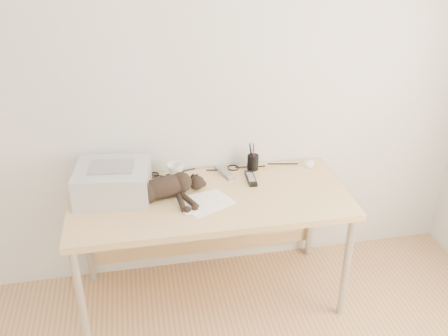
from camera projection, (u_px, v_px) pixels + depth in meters
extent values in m
plane|color=silver|center=(199.00, 83.00, 2.90)|extent=(3.50, 0.00, 3.50)
cube|color=tan|center=(210.00, 200.00, 2.86)|extent=(1.60, 0.70, 0.04)
cylinder|color=#AEAEB0|center=(81.00, 302.00, 2.65)|extent=(0.04, 0.04, 0.70)
cylinder|color=#AEAEB0|center=(346.00, 268.00, 2.90)|extent=(0.04, 0.04, 0.70)
cylinder|color=#AEAEB0|center=(87.00, 236.00, 3.17)|extent=(0.04, 0.04, 0.70)
cylinder|color=#AEAEB0|center=(311.00, 212.00, 3.42)|extent=(0.04, 0.04, 0.70)
cube|color=tan|center=(203.00, 215.00, 3.30)|extent=(1.48, 0.02, 0.60)
cube|color=#B1B1B6|center=(113.00, 182.00, 2.82)|extent=(0.45, 0.39, 0.18)
cube|color=black|center=(113.00, 180.00, 2.81)|extent=(0.35, 0.06, 0.11)
cube|color=gray|center=(111.00, 167.00, 2.77)|extent=(0.26, 0.20, 0.01)
cube|color=white|center=(208.00, 203.00, 2.78)|extent=(0.32, 0.28, 0.00)
cube|color=white|center=(202.00, 202.00, 2.80)|extent=(0.30, 0.25, 0.00)
ellipsoid|color=black|center=(164.00, 187.00, 2.82)|extent=(0.33, 0.21, 0.13)
sphere|color=black|center=(143.00, 194.00, 2.76)|extent=(0.13, 0.13, 0.13)
ellipsoid|color=black|center=(197.00, 183.00, 2.90)|extent=(0.11, 0.11, 0.08)
cone|color=black|center=(193.00, 175.00, 2.92)|extent=(0.04, 0.05, 0.04)
cone|color=black|center=(197.00, 175.00, 2.92)|extent=(0.04, 0.05, 0.04)
cylinder|color=black|center=(181.00, 202.00, 2.77)|extent=(0.08, 0.18, 0.03)
cylinder|color=black|center=(188.00, 200.00, 2.79)|extent=(0.08, 0.18, 0.03)
cylinder|color=black|center=(120.00, 203.00, 2.77)|extent=(0.19, 0.08, 0.02)
imported|color=white|center=(175.00, 171.00, 3.02)|extent=(0.13, 0.13, 0.09)
cylinder|color=black|center=(253.00, 162.00, 3.13)|extent=(0.07, 0.07, 0.10)
cylinder|color=#990C0C|center=(251.00, 153.00, 3.09)|extent=(0.01, 0.01, 0.13)
cylinder|color=navy|center=(254.00, 152.00, 3.10)|extent=(0.01, 0.01, 0.13)
cylinder|color=black|center=(254.00, 154.00, 3.09)|extent=(0.01, 0.01, 0.13)
cube|color=gray|center=(225.00, 172.00, 3.09)|extent=(0.11, 0.19, 0.02)
cube|color=black|center=(251.00, 178.00, 3.02)|extent=(0.06, 0.18, 0.02)
ellipsoid|color=white|center=(309.00, 162.00, 3.20)|extent=(0.11, 0.13, 0.04)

